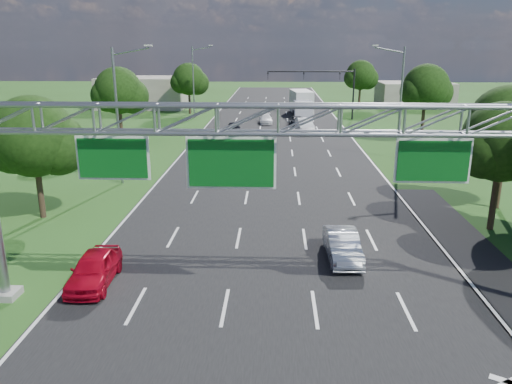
{
  "coord_description": "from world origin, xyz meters",
  "views": [
    {
      "loc": [
        0.16,
        -6.3,
        10.11
      ],
      "look_at": [
        -0.7,
        15.5,
        3.68
      ],
      "focal_mm": 35.0,
      "sensor_mm": 36.0,
      "label": 1
    }
  ],
  "objects_px": {
    "sign_gantry": "(280,136)",
    "traffic_signal": "(329,82)",
    "red_coupe": "(94,269)",
    "silver_sedan": "(342,245)",
    "box_truck": "(301,103)"
  },
  "relations": [
    {
      "from": "sign_gantry",
      "to": "traffic_signal",
      "type": "height_order",
      "value": "sign_gantry"
    },
    {
      "from": "traffic_signal",
      "to": "red_coupe",
      "type": "relative_size",
      "value": 2.92
    },
    {
      "from": "sign_gantry",
      "to": "red_coupe",
      "type": "distance_m",
      "value": 10.24
    },
    {
      "from": "sign_gantry",
      "to": "traffic_signal",
      "type": "relative_size",
      "value": 1.92
    },
    {
      "from": "traffic_signal",
      "to": "red_coupe",
      "type": "height_order",
      "value": "traffic_signal"
    },
    {
      "from": "traffic_signal",
      "to": "red_coupe",
      "type": "bearing_deg",
      "value": -106.4
    },
    {
      "from": "silver_sedan",
      "to": "box_truck",
      "type": "relative_size",
      "value": 0.45
    },
    {
      "from": "sign_gantry",
      "to": "silver_sedan",
      "type": "height_order",
      "value": "sign_gantry"
    },
    {
      "from": "red_coupe",
      "to": "silver_sedan",
      "type": "distance_m",
      "value": 11.64
    },
    {
      "from": "sign_gantry",
      "to": "box_truck",
      "type": "height_order",
      "value": "sign_gantry"
    },
    {
      "from": "traffic_signal",
      "to": "sign_gantry",
      "type": "bearing_deg",
      "value": -97.68
    },
    {
      "from": "silver_sedan",
      "to": "red_coupe",
      "type": "bearing_deg",
      "value": -166.27
    },
    {
      "from": "sign_gantry",
      "to": "silver_sedan",
      "type": "relative_size",
      "value": 5.53
    },
    {
      "from": "traffic_signal",
      "to": "box_truck",
      "type": "bearing_deg",
      "value": 125.31
    },
    {
      "from": "silver_sedan",
      "to": "traffic_signal",
      "type": "bearing_deg",
      "value": 83.4
    }
  ]
}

